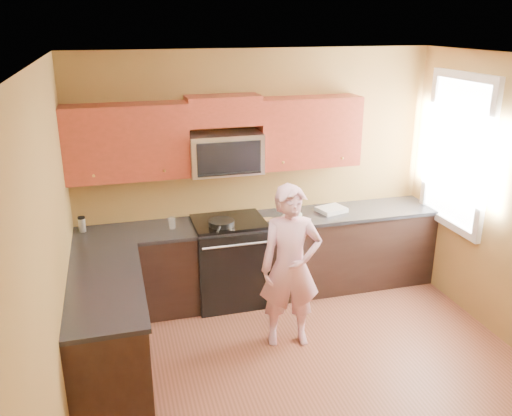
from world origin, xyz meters
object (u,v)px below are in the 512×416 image
object	(u,v)px
microwave	(225,172)
stove	(229,261)
frying_pan	(222,225)
travel_mug	(83,232)
woman	(291,267)
butter_tub	(291,217)

from	to	relation	value
microwave	stove	bearing A→B (deg)	-90.00
stove	frying_pan	bearing A→B (deg)	-129.34
frying_pan	travel_mug	xyz separation A→B (m)	(-1.40, 0.29, -0.03)
stove	woman	bearing A→B (deg)	-68.40
stove	frying_pan	distance (m)	0.50
microwave	butter_tub	distance (m)	0.89
frying_pan	butter_tub	bearing A→B (deg)	28.41
travel_mug	butter_tub	bearing A→B (deg)	-4.64
stove	butter_tub	size ratio (longest dim) A/B	7.51
microwave	travel_mug	size ratio (longest dim) A/B	4.72
microwave	butter_tub	size ratio (longest dim) A/B	6.01
microwave	frying_pan	distance (m)	0.57
microwave	travel_mug	world-z (taller)	microwave
frying_pan	stove	bearing A→B (deg)	71.23
microwave	frying_pan	xyz separation A→B (m)	(-0.10, -0.25, -0.50)
butter_tub	travel_mug	bearing A→B (deg)	175.36
butter_tub	travel_mug	world-z (taller)	travel_mug
butter_tub	woman	bearing A→B (deg)	-109.08
frying_pan	travel_mug	world-z (taller)	travel_mug
stove	butter_tub	distance (m)	0.83
stove	butter_tub	xyz separation A→B (m)	(0.70, -0.02, 0.45)
travel_mug	frying_pan	bearing A→B (deg)	-11.70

